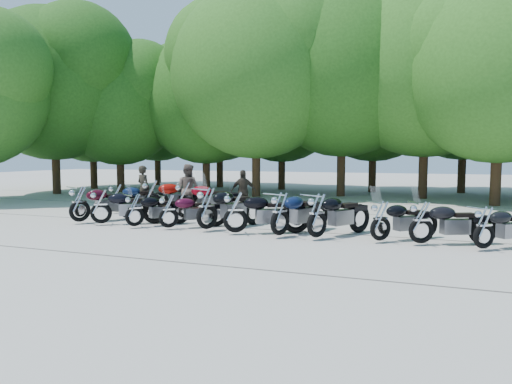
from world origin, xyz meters
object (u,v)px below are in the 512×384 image
(motorcycle_9, at_px, (421,221))
(motorcycle_10, at_px, (484,226))
(motorcycle_12, at_px, (152,195))
(rider_0, at_px, (144,188))
(motorcycle_13, at_px, (185,197))
(motorcycle_6, at_px, (280,212))
(motorcycle_1, at_px, (101,205))
(motorcycle_11, at_px, (117,197))
(motorcycle_8, at_px, (381,219))
(motorcycle_3, at_px, (169,210))
(rider_1, at_px, (188,189))
(motorcycle_5, at_px, (236,211))
(motorcycle_4, at_px, (207,207))
(motorcycle_0, at_px, (80,203))
(motorcycle_7, at_px, (317,214))
(rider_2, at_px, (243,192))
(motorcycle_2, at_px, (135,209))

(motorcycle_9, relative_size, motorcycle_10, 1.06)
(motorcycle_12, xyz_separation_m, rider_0, (-0.94, 0.87, 0.17))
(motorcycle_13, bearing_deg, motorcycle_6, -151.45)
(motorcycle_1, relative_size, motorcycle_11, 1.03)
(motorcycle_8, distance_m, motorcycle_11, 10.11)
(motorcycle_3, distance_m, motorcycle_10, 8.32)
(motorcycle_1, xyz_separation_m, rider_1, (1.23, 3.32, 0.29))
(motorcycle_8, height_order, motorcycle_9, motorcycle_9)
(motorcycle_9, bearing_deg, motorcycle_3, 65.49)
(motorcycle_5, relative_size, motorcycle_12, 0.92)
(motorcycle_10, bearing_deg, motorcycle_4, 47.89)
(motorcycle_0, bearing_deg, motorcycle_5, -155.82)
(motorcycle_7, relative_size, motorcycle_8, 1.14)
(motorcycle_6, bearing_deg, motorcycle_5, 23.39)
(motorcycle_6, distance_m, motorcycle_7, 0.99)
(motorcycle_7, height_order, motorcycle_13, motorcycle_13)
(motorcycle_1, bearing_deg, motorcycle_12, -35.26)
(motorcycle_10, distance_m, motorcycle_12, 10.97)
(motorcycle_3, xyz_separation_m, motorcycle_11, (-3.77, 2.59, 0.04))
(motorcycle_5, relative_size, rider_0, 1.33)
(motorcycle_13, relative_size, rider_0, 1.39)
(rider_1, bearing_deg, motorcycle_6, 143.54)
(motorcycle_6, distance_m, rider_1, 5.76)
(motorcycle_7, xyz_separation_m, motorcycle_9, (2.53, 0.12, -0.07))
(motorcycle_10, relative_size, rider_2, 1.26)
(rider_2, bearing_deg, motorcycle_5, 84.20)
(motorcycle_4, height_order, motorcycle_12, motorcycle_12)
(motorcycle_3, height_order, motorcycle_12, motorcycle_12)
(motorcycle_4, relative_size, rider_1, 1.36)
(motorcycle_0, distance_m, motorcycle_11, 2.62)
(rider_1, bearing_deg, motorcycle_9, 158.23)
(motorcycle_0, distance_m, rider_2, 5.76)
(motorcycle_4, height_order, rider_0, rider_0)
(motorcycle_7, distance_m, rider_0, 8.48)
(motorcycle_6, height_order, motorcycle_13, motorcycle_13)
(motorcycle_0, height_order, rider_0, rider_0)
(motorcycle_7, height_order, motorcycle_12, motorcycle_12)
(motorcycle_10, relative_size, rider_0, 1.15)
(motorcycle_7, relative_size, rider_1, 1.30)
(motorcycle_0, relative_size, motorcycle_6, 1.00)
(motorcycle_12, bearing_deg, rider_2, -98.24)
(motorcycle_3, distance_m, motorcycle_8, 6.02)
(motorcycle_5, bearing_deg, motorcycle_3, 57.56)
(motorcycle_4, height_order, motorcycle_8, motorcycle_4)
(motorcycle_10, distance_m, rider_1, 10.10)
(motorcycle_10, bearing_deg, motorcycle_2, 49.65)
(motorcycle_8, bearing_deg, motorcycle_1, 45.99)
(motorcycle_2, distance_m, motorcycle_5, 3.29)
(motorcycle_7, bearing_deg, motorcycle_3, 29.40)
(motorcycle_5, distance_m, rider_2, 4.61)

